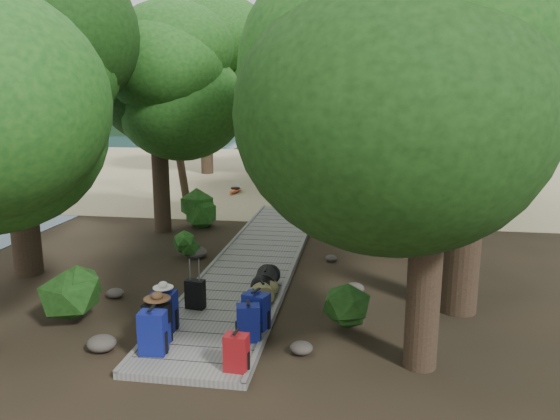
% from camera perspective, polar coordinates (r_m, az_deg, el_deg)
% --- Properties ---
extents(ground, '(120.00, 120.00, 0.00)m').
position_cam_1_polar(ground, '(12.79, -3.14, -6.64)').
color(ground, '#322519').
rests_on(ground, ground).
extents(sand_beach, '(40.00, 22.00, 0.02)m').
position_cam_1_polar(sand_beach, '(28.25, 3.56, 3.84)').
color(sand_beach, tan).
rests_on(sand_beach, ground).
extents(distant_hill, '(32.00, 16.00, 12.00)m').
position_cam_1_polar(distant_hill, '(73.53, -26.83, 7.75)').
color(distant_hill, black).
rests_on(distant_hill, ground).
extents(boardwalk, '(2.00, 12.00, 0.12)m').
position_cam_1_polar(boardwalk, '(13.70, -2.28, -5.07)').
color(boardwalk, slate).
rests_on(boardwalk, ground).
extents(backpack_left_a, '(0.42, 0.30, 0.77)m').
position_cam_1_polar(backpack_left_a, '(8.92, -13.15, -12.15)').
color(backpack_left_a, navy).
rests_on(backpack_left_a, boardwalk).
extents(backpack_left_b, '(0.46, 0.38, 0.74)m').
position_cam_1_polar(backpack_left_b, '(9.27, -12.73, -11.26)').
color(backpack_left_b, black).
rests_on(backpack_left_b, boardwalk).
extents(backpack_left_c, '(0.41, 0.30, 0.76)m').
position_cam_1_polar(backpack_left_c, '(9.73, -11.98, -10.01)').
color(backpack_left_c, navy).
rests_on(backpack_left_c, boardwalk).
extents(backpack_right_a, '(0.36, 0.27, 0.62)m').
position_cam_1_polar(backpack_right_a, '(8.27, -4.58, -14.44)').
color(backpack_right_a, maroon).
rests_on(backpack_right_a, boardwalk).
extents(backpack_right_b, '(0.43, 0.35, 0.68)m').
position_cam_1_polar(backpack_right_b, '(9.14, -3.34, -11.50)').
color(backpack_right_b, navy).
rests_on(backpack_right_b, boardwalk).
extents(backpack_right_c, '(0.49, 0.42, 0.72)m').
position_cam_1_polar(backpack_right_c, '(9.54, -2.50, -10.34)').
color(backpack_right_c, navy).
rests_on(backpack_right_c, boardwalk).
extents(backpack_right_d, '(0.42, 0.33, 0.59)m').
position_cam_1_polar(backpack_right_d, '(9.82, -2.84, -10.06)').
color(backpack_right_d, '#373A1A').
rests_on(backpack_right_d, boardwalk).
extents(duffel_right_khaki, '(0.55, 0.65, 0.37)m').
position_cam_1_polar(duffel_right_khaki, '(10.82, -1.89, -8.52)').
color(duffel_right_khaki, olive).
rests_on(duffel_right_khaki, boardwalk).
extents(duffel_right_black, '(0.51, 0.76, 0.45)m').
position_cam_1_polar(duffel_right_black, '(11.32, -1.48, -7.32)').
color(duffel_right_black, black).
rests_on(duffel_right_black, boardwalk).
extents(suitcase_on_boardwalk, '(0.38, 0.24, 0.56)m').
position_cam_1_polar(suitcase_on_boardwalk, '(10.54, -8.85, -8.68)').
color(suitcase_on_boardwalk, black).
rests_on(suitcase_on_boardwalk, boardwalk).
extents(lone_suitcase_on_sand, '(0.42, 0.29, 0.61)m').
position_cam_1_polar(lone_suitcase_on_sand, '(20.42, 2.89, 1.48)').
color(lone_suitcase_on_sand, black).
rests_on(lone_suitcase_on_sand, sand_beach).
extents(hat_brown, '(0.44, 0.44, 0.13)m').
position_cam_1_polar(hat_brown, '(9.14, -12.73, -8.66)').
color(hat_brown, '#51351E').
rests_on(hat_brown, backpack_left_b).
extents(hat_white, '(0.35, 0.35, 0.12)m').
position_cam_1_polar(hat_white, '(9.56, -12.13, -7.61)').
color(hat_white, silver).
rests_on(hat_white, backpack_left_c).
extents(kayak, '(0.81, 2.85, 0.28)m').
position_cam_1_polar(kayak, '(22.79, -4.68, 2.17)').
color(kayak, '#C13B10').
rests_on(kayak, sand_beach).
extents(sun_lounger, '(1.06, 1.91, 0.59)m').
position_cam_1_polar(sun_lounger, '(22.51, 10.58, 2.27)').
color(sun_lounger, silver).
rests_on(sun_lounger, sand_beach).
extents(tree_right_a, '(4.35, 4.35, 7.26)m').
position_cam_1_polar(tree_right_a, '(8.03, 15.72, 8.15)').
color(tree_right_a, black).
rests_on(tree_right_a, ground).
extents(tree_right_b, '(5.64, 5.64, 10.08)m').
position_cam_1_polar(tree_right_b, '(10.50, 19.89, 16.47)').
color(tree_right_b, black).
rests_on(tree_right_b, ground).
extents(tree_right_c, '(5.14, 5.14, 8.90)m').
position_cam_1_polar(tree_right_c, '(13.87, 13.47, 13.21)').
color(tree_right_c, black).
rests_on(tree_right_c, ground).
extents(tree_right_d, '(5.48, 5.48, 10.04)m').
position_cam_1_polar(tree_right_d, '(16.49, 18.50, 14.72)').
color(tree_right_d, black).
rests_on(tree_right_d, ground).
extents(tree_right_e, '(4.47, 4.47, 8.05)m').
position_cam_1_polar(tree_right_e, '(18.73, 14.39, 11.54)').
color(tree_right_e, black).
rests_on(tree_right_e, ground).
extents(tree_right_f, '(6.10, 6.10, 10.90)m').
position_cam_1_polar(tree_right_f, '(22.31, 18.37, 15.03)').
color(tree_right_f, black).
rests_on(tree_right_f, ground).
extents(tree_left_b, '(5.08, 5.08, 9.14)m').
position_cam_1_polar(tree_left_b, '(13.48, -26.47, 12.85)').
color(tree_left_b, black).
rests_on(tree_left_b, ground).
extents(tree_left_c, '(4.15, 4.15, 7.21)m').
position_cam_1_polar(tree_left_c, '(16.47, -12.67, 10.12)').
color(tree_left_c, black).
rests_on(tree_left_c, ground).
extents(tree_back_a, '(4.91, 4.91, 8.50)m').
position_cam_1_polar(tree_back_a, '(26.68, 1.04, 12.50)').
color(tree_back_a, black).
rests_on(tree_back_a, ground).
extents(tree_back_b, '(5.37, 5.37, 9.58)m').
position_cam_1_polar(tree_back_b, '(27.71, 7.39, 13.52)').
color(tree_back_b, black).
rests_on(tree_back_b, ground).
extents(tree_back_c, '(4.68, 4.68, 8.42)m').
position_cam_1_polar(tree_back_c, '(26.85, 13.97, 12.06)').
color(tree_back_c, black).
rests_on(tree_back_c, ground).
extents(tree_back_d, '(5.34, 5.34, 8.91)m').
position_cam_1_polar(tree_back_d, '(28.14, -7.85, 12.80)').
color(tree_back_d, black).
rests_on(tree_back_d, ground).
extents(palm_right_a, '(4.46, 4.46, 7.61)m').
position_cam_1_polar(palm_right_a, '(18.37, 11.22, 10.99)').
color(palm_right_a, '#144112').
rests_on(palm_right_a, ground).
extents(palm_right_b, '(4.53, 4.53, 8.75)m').
position_cam_1_polar(palm_right_b, '(22.56, 16.24, 12.39)').
color(palm_right_b, '#144112').
rests_on(palm_right_b, ground).
extents(palm_right_c, '(4.19, 4.19, 6.67)m').
position_cam_1_polar(palm_right_c, '(24.01, 9.33, 10.19)').
color(palm_right_c, '#144112').
rests_on(palm_right_c, ground).
extents(palm_left_a, '(3.87, 3.87, 6.16)m').
position_cam_1_polar(palm_left_a, '(20.00, -10.61, 9.03)').
color(palm_left_a, '#144112').
rests_on(palm_left_a, ground).
extents(rock_left_a, '(0.48, 0.44, 0.27)m').
position_cam_1_polar(rock_left_a, '(9.59, -18.14, -13.10)').
color(rock_left_a, '#4C473F').
rests_on(rock_left_a, ground).
extents(rock_left_b, '(0.36, 0.33, 0.20)m').
position_cam_1_polar(rock_left_b, '(11.80, -16.83, -8.32)').
color(rock_left_b, '#4C473F').
rests_on(rock_left_b, ground).
extents(rock_left_c, '(0.54, 0.49, 0.30)m').
position_cam_1_polar(rock_left_c, '(14.04, -8.71, -4.39)').
color(rock_left_c, '#4C473F').
rests_on(rock_left_c, ground).
extents(rock_left_d, '(0.28, 0.25, 0.15)m').
position_cam_1_polar(rock_left_d, '(15.96, -9.67, -2.67)').
color(rock_left_d, '#4C473F').
rests_on(rock_left_d, ground).
extents(rock_right_a, '(0.38, 0.34, 0.21)m').
position_cam_1_polar(rock_right_a, '(9.06, 2.25, -14.21)').
color(rock_right_a, '#4C473F').
rests_on(rock_right_a, ground).
extents(rock_right_b, '(0.42, 0.38, 0.23)m').
position_cam_1_polar(rock_right_b, '(11.63, 7.77, -8.11)').
color(rock_right_b, '#4C473F').
rests_on(rock_right_b, ground).
extents(rock_right_c, '(0.30, 0.27, 0.16)m').
position_cam_1_polar(rock_right_c, '(13.69, 5.38, -5.03)').
color(rock_right_c, '#4C473F').
rests_on(rock_right_c, ground).
extents(rock_right_d, '(0.55, 0.50, 0.30)m').
position_cam_1_polar(rock_right_d, '(15.86, 10.38, -2.50)').
color(rock_right_d, '#4C473F').
rests_on(rock_right_d, ground).
extents(shrub_left_a, '(1.18, 1.18, 1.06)m').
position_cam_1_polar(shrub_left_a, '(10.72, -20.96, -8.26)').
color(shrub_left_a, '#144314').
rests_on(shrub_left_a, ground).
extents(shrub_left_b, '(0.80, 0.80, 0.72)m').
position_cam_1_polar(shrub_left_b, '(14.08, -9.64, -3.49)').
color(shrub_left_b, '#144314').
rests_on(shrub_left_b, ground).
extents(shrub_left_c, '(1.21, 1.21, 1.09)m').
position_cam_1_polar(shrub_left_c, '(17.21, -8.21, 0.09)').
color(shrub_left_c, '#144314').
rests_on(shrub_left_c, ground).
extents(shrub_right_a, '(1.01, 1.01, 0.91)m').
position_cam_1_polar(shrub_right_a, '(9.73, 6.13, -10.08)').
color(shrub_right_a, '#144314').
rests_on(shrub_right_a, ground).
extents(shrub_right_b, '(1.14, 1.14, 1.02)m').
position_cam_1_polar(shrub_right_b, '(14.73, 10.11, -2.19)').
color(shrub_right_b, '#144314').
rests_on(shrub_right_b, ground).
extents(shrub_right_c, '(0.75, 0.75, 0.68)m').
position_cam_1_polar(shrub_right_c, '(17.53, 5.62, -0.31)').
color(shrub_right_c, '#144314').
rests_on(shrub_right_c, ground).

